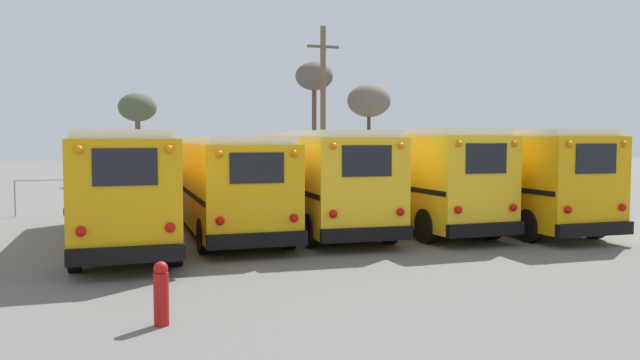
% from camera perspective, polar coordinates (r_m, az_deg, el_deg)
% --- Properties ---
extents(ground_plane, '(160.00, 160.00, 0.00)m').
position_cam_1_polar(ground_plane, '(20.18, 0.45, -4.77)').
color(ground_plane, '#66635E').
extents(school_bus_0, '(2.52, 10.68, 3.18)m').
position_cam_1_polar(school_bus_0, '(18.84, -17.51, -0.20)').
color(school_bus_0, '#E5A00C').
rests_on(school_bus_0, ground).
extents(school_bus_1, '(2.60, 10.12, 3.04)m').
position_cam_1_polar(school_bus_1, '(20.18, -8.73, -0.08)').
color(school_bus_1, '#EAAA0F').
rests_on(school_bus_1, ground).
extents(school_bus_2, '(2.88, 9.91, 3.23)m').
position_cam_1_polar(school_bus_2, '(20.74, -0.23, 0.31)').
color(school_bus_2, yellow).
rests_on(school_bus_2, ground).
extents(school_bus_3, '(2.60, 10.27, 3.28)m').
position_cam_1_polar(school_bus_3, '(21.82, 7.56, 0.53)').
color(school_bus_3, yellow).
rests_on(school_bus_3, ground).
extents(school_bus_4, '(2.61, 10.78, 3.27)m').
position_cam_1_polar(school_bus_4, '(22.86, 15.13, 0.55)').
color(school_bus_4, '#E5A00C').
rests_on(school_bus_4, ground).
extents(utility_pole, '(1.80, 0.31, 9.18)m').
position_cam_1_polar(utility_pole, '(34.49, 0.28, 6.59)').
color(utility_pole, brown).
rests_on(utility_pole, ground).
extents(bare_tree_0, '(3.02, 3.02, 6.85)m').
position_cam_1_polar(bare_tree_0, '(43.84, 4.49, 7.18)').
color(bare_tree_0, '#473323').
rests_on(bare_tree_0, ground).
extents(bare_tree_1, '(2.55, 2.55, 8.25)m').
position_cam_1_polar(bare_tree_1, '(42.59, -0.54, 9.23)').
color(bare_tree_1, brown).
rests_on(bare_tree_1, ground).
extents(bare_tree_2, '(2.57, 2.57, 6.18)m').
position_cam_1_polar(bare_tree_2, '(44.45, -16.35, 6.24)').
color(bare_tree_2, brown).
rests_on(bare_tree_2, ground).
extents(fence_line, '(20.40, 0.06, 1.42)m').
position_cam_1_polar(fence_line, '(27.27, -4.49, -0.49)').
color(fence_line, '#939399').
rests_on(fence_line, ground).
extents(fire_hydrant, '(0.24, 0.24, 1.03)m').
position_cam_1_polar(fire_hydrant, '(10.38, -14.32, -10.00)').
color(fire_hydrant, '#B21414').
rests_on(fire_hydrant, ground).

